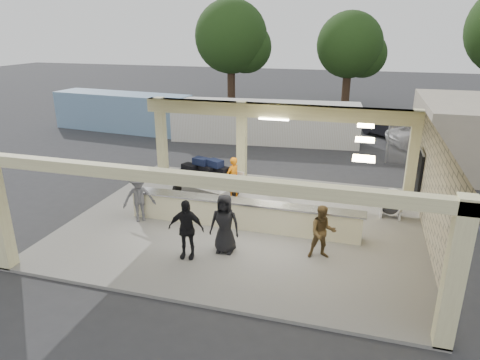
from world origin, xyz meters
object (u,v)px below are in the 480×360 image
(container_white, at_px, (265,122))
(drum_fan, at_px, (391,202))
(passenger_c, at_px, (139,198))
(car_dark, at_px, (390,126))
(baggage_handler, at_px, (233,178))
(container_blue, at_px, (122,112))
(passenger_b, at_px, (186,229))
(passenger_a, at_px, (322,232))
(passenger_d, at_px, (225,224))
(baggage_counter, at_px, (241,214))
(car_white_a, at_px, (428,136))
(luggage_cart, at_px, (205,175))

(container_white, bearing_deg, drum_fan, -59.28)
(passenger_c, relative_size, car_dark, 0.42)
(baggage_handler, bearing_deg, container_blue, -103.94)
(passenger_b, relative_size, container_white, 0.16)
(passenger_a, height_order, passenger_c, passenger_c)
(passenger_d, height_order, container_white, container_white)
(baggage_handler, bearing_deg, passenger_d, 42.44)
(baggage_handler, xyz_separation_m, car_dark, (6.45, 12.81, -0.25))
(baggage_counter, distance_m, passenger_c, 3.65)
(car_dark, distance_m, container_white, 8.10)
(baggage_counter, distance_m, drum_fan, 5.47)
(passenger_b, relative_size, container_blue, 0.19)
(baggage_counter, relative_size, car_dark, 1.94)
(car_white_a, distance_m, container_blue, 19.40)
(passenger_d, distance_m, car_dark, 17.91)
(passenger_d, height_order, car_white_a, passenger_d)
(passenger_c, relative_size, container_blue, 0.19)
(passenger_a, bearing_deg, passenger_c, 157.44)
(baggage_handler, height_order, container_blue, container_blue)
(drum_fan, bearing_deg, passenger_c, -126.41)
(car_dark, bearing_deg, passenger_d, -154.74)
(passenger_a, xyz_separation_m, container_white, (-4.87, 13.34, 0.28))
(baggage_handler, bearing_deg, car_white_a, 171.18)
(baggage_handler, relative_size, passenger_c, 0.97)
(passenger_b, bearing_deg, baggage_counter, 59.90)
(container_blue, bearing_deg, passenger_c, -51.79)
(luggage_cart, relative_size, container_blue, 0.32)
(passenger_a, xyz_separation_m, passenger_b, (-3.86, -1.09, 0.09))
(drum_fan, bearing_deg, baggage_handler, -146.33)
(passenger_a, xyz_separation_m, container_blue, (-14.81, 13.78, 0.31))
(baggage_counter, bearing_deg, container_white, 99.48)
(passenger_a, xyz_separation_m, passenger_c, (-6.46, 0.81, 0.05))
(container_white, bearing_deg, passenger_a, -74.89)
(car_white_a, height_order, container_blue, container_blue)
(passenger_a, distance_m, car_dark, 16.81)
(baggage_counter, xyz_separation_m, car_dark, (5.38, 15.31, 0.12))
(drum_fan, relative_size, container_blue, 0.11)
(baggage_handler, height_order, passenger_a, baggage_handler)
(baggage_counter, distance_m, car_dark, 16.23)
(passenger_d, bearing_deg, passenger_b, -149.64)
(luggage_cart, height_order, container_blue, container_blue)
(luggage_cart, distance_m, baggage_handler, 1.18)
(car_white_a, relative_size, container_white, 0.40)
(passenger_a, distance_m, passenger_c, 6.51)
(luggage_cart, distance_m, container_white, 9.54)
(passenger_c, xyz_separation_m, car_dark, (8.98, 15.81, -0.28))
(container_white, bearing_deg, car_dark, 19.00)
(car_dark, bearing_deg, baggage_handler, -163.92)
(drum_fan, relative_size, passenger_a, 0.64)
(baggage_counter, distance_m, passenger_d, 1.82)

